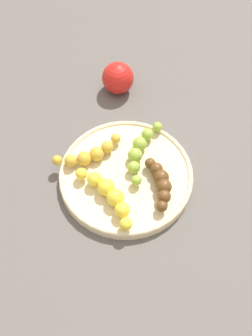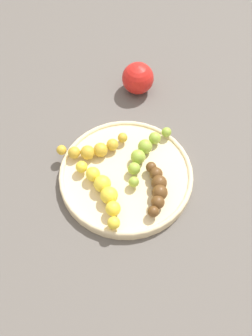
{
  "view_description": "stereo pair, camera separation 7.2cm",
  "coord_description": "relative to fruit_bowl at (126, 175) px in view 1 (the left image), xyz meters",
  "views": [
    {
      "loc": [
        -0.37,
        0.11,
        0.65
      ],
      "look_at": [
        0.0,
        0.0,
        0.04
      ],
      "focal_mm": 40.66,
      "sensor_mm": 36.0,
      "label": 1
    },
    {
      "loc": [
        -0.39,
        0.04,
        0.65
      ],
      "look_at": [
        0.0,
        0.0,
        0.04
      ],
      "focal_mm": 40.66,
      "sensor_mm": 36.0,
      "label": 2
    }
  ],
  "objects": [
    {
      "name": "banana_green",
      "position": [
        0.03,
        -0.04,
        0.02
      ],
      "size": [
        0.13,
        0.1,
        0.03
      ],
      "rotation": [
        0.0,
        0.0,
        0.95
      ],
      "color": "#8CAD38",
      "rests_on": "fruit_bowl"
    },
    {
      "name": "banana_yellow",
      "position": [
        -0.04,
        0.05,
        0.02
      ],
      "size": [
        0.14,
        0.08,
        0.03
      ],
      "rotation": [
        0.0,
        0.0,
        5.12
      ],
      "color": "yellow",
      "rests_on": "fruit_bowl"
    },
    {
      "name": "fruit_bowl",
      "position": [
        0.0,
        0.0,
        0.0
      ],
      "size": [
        0.26,
        0.26,
        0.02
      ],
      "color": "beige",
      "rests_on": "ground_plane"
    },
    {
      "name": "ground_plane",
      "position": [
        0.0,
        0.0,
        -0.01
      ],
      "size": [
        2.4,
        2.4,
        0.0
      ],
      "primitive_type": "plane",
      "color": "#56514C"
    },
    {
      "name": "banana_spotted",
      "position": [
        0.05,
        0.06,
        0.02
      ],
      "size": [
        0.05,
        0.14,
        0.03
      ],
      "rotation": [
        0.0,
        0.0,
        3.3
      ],
      "color": "gold",
      "rests_on": "fruit_bowl"
    },
    {
      "name": "apple_red",
      "position": [
        0.24,
        -0.05,
        0.02
      ],
      "size": [
        0.07,
        0.07,
        0.07
      ],
      "primitive_type": "sphere",
      "color": "red",
      "rests_on": "ground_plane"
    },
    {
      "name": "banana_overripe",
      "position": [
        -0.05,
        -0.05,
        0.02
      ],
      "size": [
        0.12,
        0.04,
        0.03
      ],
      "rotation": [
        0.0,
        0.0,
        4.63
      ],
      "color": "#593819",
      "rests_on": "fruit_bowl"
    }
  ]
}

